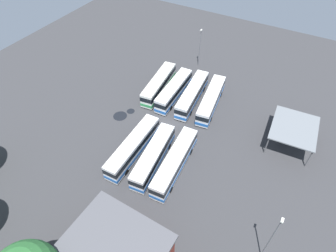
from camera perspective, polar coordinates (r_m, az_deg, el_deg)
The scene contains 14 objects.
ground_plane at distance 52.46m, azimuth -0.53°, elevation 0.13°, with size 97.42×97.42×0.00m, color #333335.
bus_row0_slot0 at distance 44.66m, azimuth 1.38°, elevation -7.22°, with size 13.18×3.42×3.41m.
bus_row0_slot1 at distance 45.44m, azimuth -2.94°, elevation -6.02°, with size 12.43×3.88×3.41m.
bus_row0_slot2 at distance 46.95m, azimuth -6.96°, elevation -4.13°, with size 13.17×2.80×3.41m.
bus_row1_slot0 at distance 55.62m, azimuth 8.61°, elevation 5.21°, with size 12.89×4.18×3.41m.
bus_row1_slot1 at distance 56.46m, azimuth 4.88°, elevation 6.32°, with size 13.02×3.76×3.41m.
bus_row1_slot2 at distance 57.27m, azimuth 1.20°, elevation 7.15°, with size 12.25×2.94×3.41m.
bus_row1_slot3 at distance 58.85m, azimuth -1.83°, elevation 8.35°, with size 12.60×3.87×3.41m.
depot_building at distance 37.18m, azimuth -9.80°, elevation -23.58°, with size 8.80×11.48×5.89m.
maintenance_shelter at distance 51.25m, azimuth 23.97°, elevation -0.35°, with size 9.06×7.76×3.90m.
lamp_post_mid_lot at distance 65.47m, azimuth 6.37°, elevation 15.47°, with size 0.56×0.28×8.83m.
lamp_post_far_corner at distance 36.76m, azimuth 19.97°, elevation -20.30°, with size 0.56×0.28×9.74m.
puddle_back_corner at distance 55.00m, azimuth -9.55°, elevation 1.99°, with size 2.63×2.63×0.01m, color black.
puddle_front_lane at distance 55.69m, azimuth -7.47°, elevation 2.95°, with size 1.54×1.54×0.01m, color black.
Camera 1 is at (-31.89, -18.45, 37.34)m, focal length 30.49 mm.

